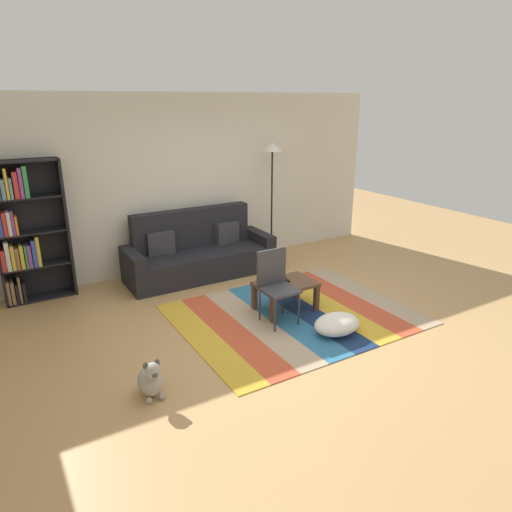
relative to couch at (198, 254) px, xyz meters
The scene contains 11 objects.
ground_plane 2.06m from the couch, 85.66° to the right, with size 14.00×14.00×0.00m, color tan.
back_wall 1.15m from the couch, 73.76° to the left, with size 6.80×0.10×2.70m, color silver.
rug 2.01m from the couch, 77.08° to the right, with size 2.86×2.28×0.01m.
couch is the anchor object (origin of this frame).
bookshelf 2.44m from the couch, behind, with size 0.90×0.28×1.88m.
coffee_table 1.81m from the couch, 76.31° to the right, with size 0.74×0.53×0.37m.
pouf 2.67m from the couch, 77.40° to the right, with size 0.57×0.42×0.23m, color white.
dog 3.11m from the couch, 122.23° to the right, with size 0.22×0.35×0.40m.
standing_lamp 1.92m from the couch, ahead, with size 0.32×0.32×1.94m.
tv_remote 1.77m from the couch, 74.38° to the right, with size 0.04×0.15×0.02m, color black.
folding_chair 1.95m from the couch, 85.47° to the right, with size 0.40×0.40×0.90m.
Camera 1 is at (-2.84, -4.22, 2.60)m, focal length 32.36 mm.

